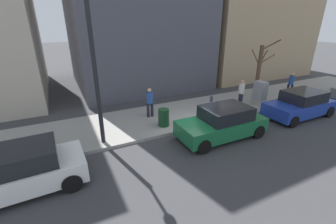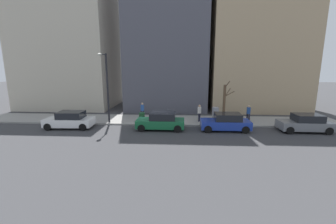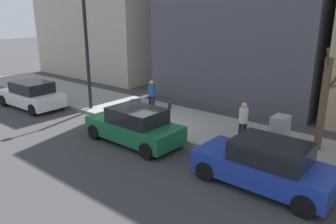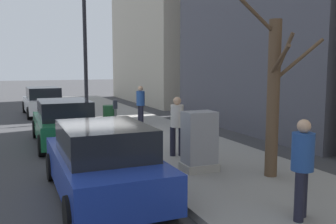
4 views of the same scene
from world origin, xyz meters
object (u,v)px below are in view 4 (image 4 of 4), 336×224
Objects in this scene: utility_box at (199,142)px; pedestrian_far_corner at (141,103)px; pedestrian_near_meter at (302,163)px; pedestrian_midblock at (177,123)px; streetlamp at (79,37)px; parked_car_blue at (103,162)px; parked_car_white at (43,102)px; parked_car_green at (64,123)px; trash_bin at (110,116)px; bare_tree at (274,94)px; parking_meter at (115,115)px.

pedestrian_far_corner reaches higher than utility_box.
pedestrian_near_meter is 1.00× the size of pedestrian_midblock.
utility_box is at bearing -84.37° from streetlamp.
parked_car_white is at bearing 90.43° from parked_car_blue.
streetlamp reaches higher than pedestrian_midblock.
parked_car_green is 8.27m from parked_car_white.
parked_car_blue is at bearing 98.19° from pedestrian_near_meter.
trash_bin is at bearing -78.93° from streetlamp.
trash_bin is (-0.40, 7.17, -0.25)m from utility_box.
bare_tree is 2.40× the size of pedestrian_far_corner.
parked_car_blue is 5.39m from parking_meter.
parked_car_blue is at bearing -167.31° from utility_box.
parked_car_green is 8.75m from pedestrian_near_meter.
pedestrian_far_corner is at bearing 33.28° from parked_car_green.
pedestrian_near_meter and pedestrian_far_corner have the same top height.
streetlamp reaches higher than utility_box.
pedestrian_midblock is at bearing -82.73° from streetlamp.
streetlamp is at bearing 82.61° from parked_car_blue.
parking_meter is at bearing 60.94° from pedestrian_near_meter.
parked_car_green is 6.35m from streetlamp.
pedestrian_midblock is (0.50, -5.63, 0.49)m from trash_bin.
trash_bin is 0.54× the size of pedestrian_midblock.
parked_car_green is 3.12× the size of parking_meter.
parking_meter is 0.81× the size of pedestrian_far_corner.
pedestrian_near_meter is 1.00× the size of pedestrian_far_corner.
trash_bin is (0.62, -3.16, -3.42)m from streetlamp.
parked_car_green is 0.65× the size of streetlamp.
utility_box is at bearing 170.41° from pedestrian_far_corner.
pedestrian_near_meter reaches higher than parked_car_white.
parking_meter is at bearing 72.72° from parked_car_blue.
parked_car_blue is 8.64m from pedestrian_far_corner.
parked_car_blue is 3.34m from pedestrian_midblock.
pedestrian_midblock is at bearing -79.50° from parked_car_white.
parking_meter is at bearing -81.24° from parked_car_white.
pedestrian_near_meter reaches higher than parked_car_blue.
streetlamp is at bearing 74.66° from parked_car_green.
streetlamp is 3.92× the size of pedestrian_near_meter.
trash_bin is (2.09, 2.07, -0.14)m from parked_car_green.
bare_tree reaches higher than parked_car_blue.
parked_car_white is (-0.05, 13.92, 0.00)m from parked_car_blue.
parked_car_green is at bearing 116.04° from utility_box.
trash_bin is (0.45, 2.59, -0.38)m from parking_meter.
streetlamp is at bearing 32.31° from pedestrian_far_corner.
bare_tree is (2.31, -11.40, -1.98)m from streetlamp.
utility_box is 10.85m from streetlamp.
parked_car_white is at bearing 108.92° from trash_bin.
pedestrian_near_meter is (2.66, -2.67, 0.35)m from parked_car_blue.
pedestrian_midblock is 5.89m from pedestrian_far_corner.
parked_car_blue is 1.00× the size of parked_car_green.
parked_car_white is 16.82m from pedestrian_near_meter.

